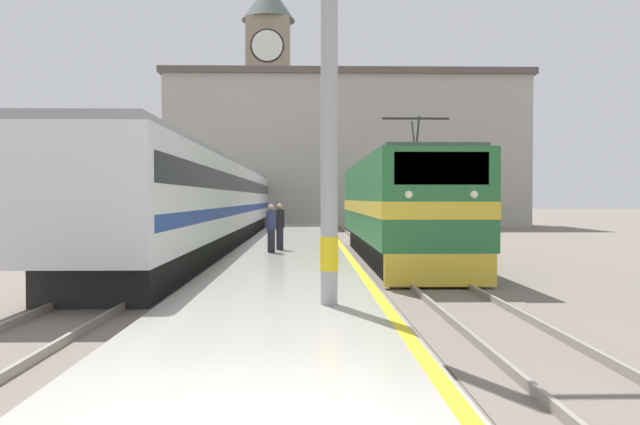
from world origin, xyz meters
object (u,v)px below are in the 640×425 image
(locomotive_train, at_px, (398,208))
(passenger_train, at_px, (223,201))
(clock_tower, at_px, (269,94))
(second_waiting_passenger, at_px, (271,227))
(catenary_mast, at_px, (334,70))
(person_on_platform, at_px, (280,226))

(locomotive_train, xyz_separation_m, passenger_train, (-7.69, 10.78, 0.22))
(clock_tower, bearing_deg, second_waiting_passenger, -86.45)
(locomotive_train, height_order, catenary_mast, catenary_mast)
(catenary_mast, height_order, clock_tower, clock_tower)
(clock_tower, bearing_deg, person_on_platform, -85.98)
(catenary_mast, bearing_deg, clock_tower, 94.73)
(catenary_mast, height_order, person_on_platform, catenary_mast)
(person_on_platform, xyz_separation_m, second_waiting_passenger, (-0.25, -1.15, -0.01))
(locomotive_train, bearing_deg, passenger_train, 125.50)
(passenger_train, distance_m, clock_tower, 30.27)
(catenary_mast, relative_size, person_on_platform, 4.95)
(passenger_train, xyz_separation_m, clock_tower, (0.71, 28.42, 10.41))
(locomotive_train, distance_m, person_on_platform, 4.32)
(catenary_mast, bearing_deg, person_on_platform, 97.08)
(passenger_train, xyz_separation_m, catenary_mast, (4.90, -22.15, 2.39))
(catenary_mast, bearing_deg, passenger_train, 102.47)
(catenary_mast, bearing_deg, locomotive_train, 76.19)
(passenger_train, bearing_deg, second_waiting_passenger, -74.56)
(passenger_train, distance_m, second_waiting_passenger, 11.99)
(passenger_train, height_order, catenary_mast, catenary_mast)
(clock_tower, bearing_deg, catenary_mast, -85.27)
(clock_tower, bearing_deg, passenger_train, -91.43)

